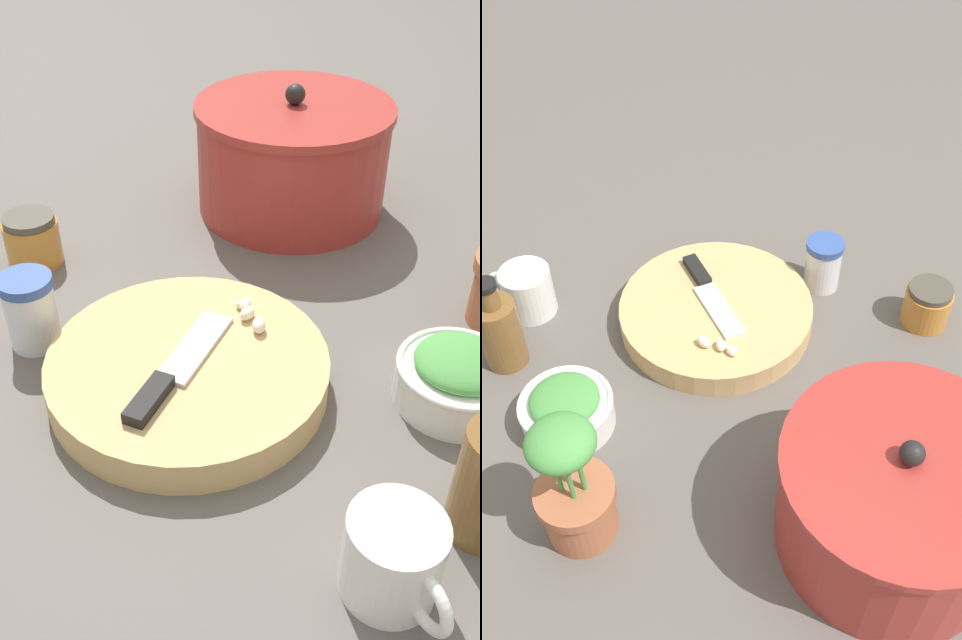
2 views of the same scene
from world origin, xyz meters
The scene contains 11 objects.
ground_plane centered at (0.00, 0.00, 0.00)m, with size 5.00×5.00×0.00m, color #56514C.
cutting_board centered at (-0.02, -0.07, 0.02)m, with size 0.30×0.30×0.04m.
chef_knife centered at (-0.01, -0.10, 0.04)m, with size 0.07×0.19×0.01m.
garlic_cloves centered at (0.00, 0.02, 0.05)m, with size 0.06×0.05×0.02m.
herb_bowl centered at (0.22, 0.08, 0.03)m, with size 0.13×0.13×0.07m.
spice_jar centered at (-0.20, -0.12, 0.05)m, with size 0.06×0.06×0.09m.
coffee_mug centered at (0.27, -0.16, 0.04)m, with size 0.10×0.08×0.08m.
honey_jar centered at (-0.34, -0.01, 0.03)m, with size 0.07×0.07×0.07m.
oil_bottle centered at (0.30, -0.05, 0.06)m, with size 0.06×0.06×0.16m.
stock_pot centered at (-0.15, 0.32, 0.08)m, with size 0.28×0.28×0.19m.
potted_herb centered at (0.21, 0.24, 0.08)m, with size 0.09×0.09×0.20m.
Camera 2 is at (0.12, 0.69, 0.81)m, focal length 40.00 mm.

